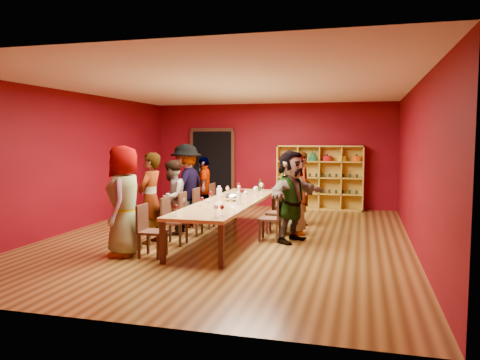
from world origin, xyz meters
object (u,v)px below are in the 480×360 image
Objects in this scene: person_right_2 at (291,196)px; chair_person_right_3 at (280,210)px; chair_person_right_4 at (288,203)px; chair_person_left_1 at (171,218)px; tasting_table at (230,203)px; person_left_2 at (172,197)px; person_right_4 at (302,188)px; person_left_0 at (124,201)px; person_left_4 at (204,188)px; chair_person_right_2 at (274,216)px; chair_person_left_4 at (217,199)px; person_left_1 at (150,198)px; chair_person_left_2 at (188,211)px; spittoon_bowl at (232,197)px; shelving_unit at (320,174)px; chair_person_left_3 at (201,206)px; wine_bottle at (260,187)px; person_left_3 at (186,186)px; chair_person_left_0 at (148,228)px; person_right_3 at (293,193)px.

person_right_2 is 0.91m from chair_person_right_3.
chair_person_left_1 is at bearing -124.55° from chair_person_right_4.
tasting_table is 1.26m from person_left_2.
person_right_4 is at bearing 55.56° from tasting_table.
person_left_4 is at bearing 163.60° from person_left_0.
tasting_table is 5.06× the size of chair_person_right_2.
person_right_2 is (2.16, -2.03, 0.39)m from chair_person_left_4.
person_left_1 is 2.84m from person_left_4.
chair_person_left_1 is at bearing 94.02° from person_left_1.
spittoon_bowl reaches higher than chair_person_left_2.
person_left_4 is at bearing 136.44° from chair_person_right_2.
shelving_unit reaches higher than chair_person_left_3.
chair_person_right_4 is at bearing 1.80° from wine_bottle.
person_left_3 is at bearing 112.89° from chair_person_left_2.
wine_bottle reaches higher than tasting_table.
person_left_1 reaches higher than chair_person_right_4.
chair_person_left_0 reaches higher than tasting_table.
person_left_1 is 5.81× the size of wine_bottle.
person_left_0 is at bearing -114.13° from shelving_unit.
chair_person_left_0 and chair_person_right_4 have the same top height.
person_right_4 is (0.32, 1.83, 0.35)m from chair_person_right_2.
person_left_4 is 1.48m from wine_bottle.
person_left_1 is 1.12× the size of person_left_2.
spittoon_bowl reaches higher than chair_person_right_3.
chair_person_right_2 is at bearing 113.92° from person_left_1.
person_right_2 is at bearing 20.54° from chair_person_left_1.
person_left_1 is 1.03m from chair_person_left_2.
wine_bottle is at bearing -178.20° from chair_person_right_4.
chair_person_left_2 is 2.01m from person_left_4.
chair_person_right_2 is at bearing -90.00° from chair_person_right_4.
shelving_unit is at bearing 65.94° from chair_person_left_1.
wine_bottle reaches higher than chair_person_right_4.
person_left_4 is at bearing -138.46° from shelving_unit.
wine_bottle is at bearing -10.88° from chair_person_left_4.
person_right_4 is (2.14, 0.95, 0.35)m from chair_person_left_3.
person_left_0 reaches higher than chair_person_left_0.
chair_person_left_4 is at bearing 90.00° from chair_person_left_3.
person_right_3 is at bearing 120.31° from person_left_0.
person_left_4 is at bearing 94.78° from chair_person_left_0.
wine_bottle reaches higher than chair_person_right_3.
chair_person_right_3 is (1.82, 0.68, 0.00)m from chair_person_left_2.
person_right_4 is (2.46, -0.20, 0.08)m from person_left_4.
chair_person_right_2 is (2.17, -0.06, -0.28)m from person_left_2.
person_left_2 is at bearing 112.38° from person_right_2.
chair_person_left_0 is 0.47× the size of person_left_0.
chair_person_left_0 is at bearing 14.73° from person_left_3.
chair_person_left_4 is (0.00, 2.84, 0.00)m from chair_person_left_1.
chair_person_right_2 is (2.26, 1.77, -0.44)m from person_left_0.
person_left_1 reaches higher than person_left_2.
spittoon_bowl is (0.96, -1.99, 0.33)m from chair_person_left_4.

